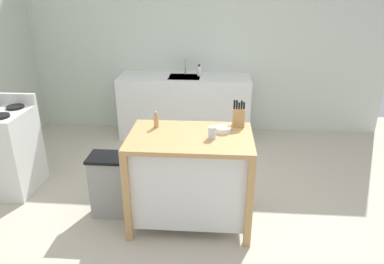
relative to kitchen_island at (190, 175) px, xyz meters
name	(u,v)px	position (x,y,z in m)	size (l,w,h in m)	color
ground_plane	(193,222)	(0.03, -0.04, -0.50)	(6.26, 6.26, 0.00)	#BCB29E
wall_back	(205,44)	(0.03, 2.43, 0.80)	(5.26, 0.10, 2.60)	silver
kitchen_island	(190,175)	(0.00, 0.00, 0.00)	(1.10, 0.72, 0.89)	tan
knife_block	(239,117)	(0.43, 0.26, 0.49)	(0.11, 0.09, 0.25)	tan
bowl_ceramic_small	(223,129)	(0.29, 0.10, 0.42)	(0.14, 0.14, 0.05)	silver
drinking_cup	(212,133)	(0.19, -0.05, 0.45)	(0.07, 0.07, 0.11)	silver
pepper_grinder	(156,120)	(-0.33, 0.17, 0.46)	(0.04, 0.04, 0.16)	tan
trash_bin	(110,185)	(-0.79, 0.06, -0.18)	(0.36, 0.28, 0.63)	gray
sink_counter	(185,106)	(-0.24, 2.08, -0.05)	(1.87, 0.60, 0.90)	silver
sink_faucet	(185,67)	(-0.24, 2.22, 0.51)	(0.02, 0.02, 0.22)	#B7BCC1
bottle_dish_soap	(199,71)	(-0.04, 2.13, 0.48)	(0.06, 0.06, 0.16)	white
stove	(4,151)	(-2.05, 0.43, -0.04)	(0.60, 0.60, 1.02)	silver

